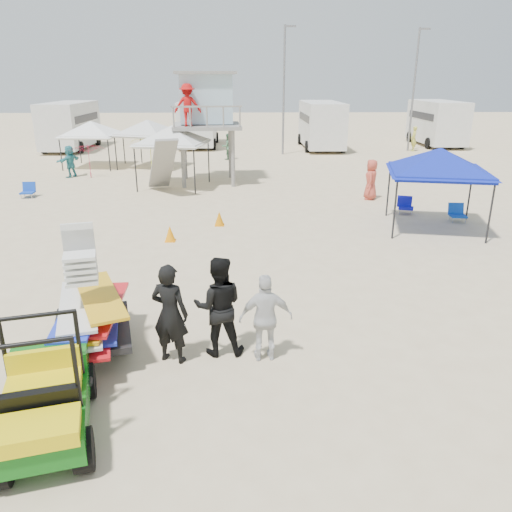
{
  "coord_description": "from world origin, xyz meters",
  "views": [
    {
      "loc": [
        0.21,
        -6.97,
        4.87
      ],
      "look_at": [
        0.5,
        3.0,
        1.3
      ],
      "focal_mm": 35.0,
      "sensor_mm": 36.0,
      "label": 1
    }
  ],
  "objects_px": {
    "utility_cart": "(41,389)",
    "canopy_blue": "(441,152)",
    "man_left": "(170,314)",
    "lifeguard_tower": "(204,103)",
    "surf_trailer": "(89,309)"
  },
  "relations": [
    {
      "from": "utility_cart",
      "to": "canopy_blue",
      "type": "xyz_separation_m",
      "value": [
        9.31,
        10.29,
        1.78
      ]
    },
    {
      "from": "canopy_blue",
      "to": "man_left",
      "type": "bearing_deg",
      "value": -133.34
    },
    {
      "from": "utility_cart",
      "to": "lifeguard_tower",
      "type": "height_order",
      "value": "lifeguard_tower"
    },
    {
      "from": "utility_cart",
      "to": "surf_trailer",
      "type": "bearing_deg",
      "value": 89.93
    },
    {
      "from": "man_left",
      "to": "lifeguard_tower",
      "type": "relative_size",
      "value": 0.37
    },
    {
      "from": "utility_cart",
      "to": "canopy_blue",
      "type": "height_order",
      "value": "canopy_blue"
    },
    {
      "from": "utility_cart",
      "to": "man_left",
      "type": "bearing_deg",
      "value": 53.21
    },
    {
      "from": "surf_trailer",
      "to": "man_left",
      "type": "bearing_deg",
      "value": -11.19
    },
    {
      "from": "lifeguard_tower",
      "to": "utility_cart",
      "type": "bearing_deg",
      "value": -93.34
    },
    {
      "from": "surf_trailer",
      "to": "lifeguard_tower",
      "type": "height_order",
      "value": "lifeguard_tower"
    },
    {
      "from": "man_left",
      "to": "canopy_blue",
      "type": "xyz_separation_m",
      "value": [
        7.79,
        8.26,
        1.65
      ]
    },
    {
      "from": "man_left",
      "to": "utility_cart",
      "type": "bearing_deg",
      "value": 71.42
    },
    {
      "from": "surf_trailer",
      "to": "canopy_blue",
      "type": "relative_size",
      "value": 0.74
    },
    {
      "from": "man_left",
      "to": "lifeguard_tower",
      "type": "height_order",
      "value": "lifeguard_tower"
    },
    {
      "from": "surf_trailer",
      "to": "canopy_blue",
      "type": "xyz_separation_m",
      "value": [
        9.31,
        7.96,
        1.69
      ]
    }
  ]
}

